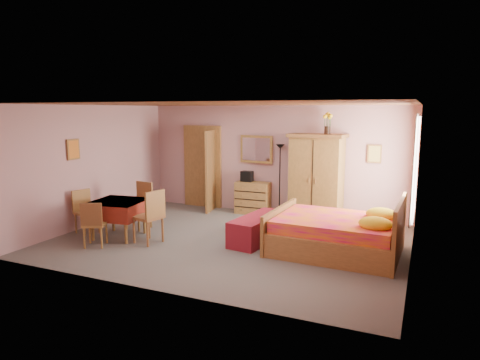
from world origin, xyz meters
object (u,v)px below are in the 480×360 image
at_px(floor_lamp, 280,180).
at_px(sunflower_vase, 328,123).
at_px(dining_table, 119,219).
at_px(wall_mirror, 256,149).
at_px(stereo, 247,176).
at_px(chair_east, 148,216).
at_px(bed, 336,224).
at_px(chest_of_drawers, 253,198).
at_px(chair_west, 87,212).
at_px(chair_north, 138,206).
at_px(chair_south, 95,224).
at_px(wardrobe, 316,178).
at_px(bench, 258,229).

relative_size(floor_lamp, sunflower_vase, 3.58).
bearing_deg(dining_table, wall_mirror, 61.13).
height_order(stereo, sunflower_vase, sunflower_vase).
bearing_deg(dining_table, chair_east, -5.67).
height_order(floor_lamp, bed, floor_lamp).
bearing_deg(stereo, floor_lamp, 3.59).
height_order(chest_of_drawers, wall_mirror, wall_mirror).
height_order(sunflower_vase, chair_east, sunflower_vase).
bearing_deg(wall_mirror, chest_of_drawers, -85.86).
bearing_deg(dining_table, stereo, 62.34).
bearing_deg(stereo, chair_west, -127.84).
bearing_deg(chair_west, chair_north, 149.79).
bearing_deg(chair_south, bed, -5.37).
height_order(stereo, chair_west, stereo).
distance_m(sunflower_vase, dining_table, 4.85).
xyz_separation_m(wall_mirror, bed, (2.41, -2.28, -1.04)).
relative_size(sunflower_vase, chair_east, 0.47).
relative_size(wardrobe, chair_west, 2.23).
relative_size(chest_of_drawers, chair_north, 0.84).
relative_size(floor_lamp, bed, 0.77).
relative_size(bed, chair_north, 2.26).
height_order(wardrobe, chair_north, wardrobe).
xyz_separation_m(sunflower_vase, bench, (-0.84, -2.00, -1.96)).
height_order(floor_lamp, chair_east, floor_lamp).
distance_m(floor_lamp, chair_north, 3.32).
height_order(bed, chair_north, bed).
bearing_deg(chest_of_drawers, wall_mirror, 87.53).
bearing_deg(chair_north, bench, -167.87).
distance_m(floor_lamp, chair_east, 3.45).
xyz_separation_m(chest_of_drawers, dining_table, (-1.70, -2.87, -0.02)).
bearing_deg(sunflower_vase, chest_of_drawers, 179.39).
bearing_deg(chair_west, chair_south, 67.25).
bearing_deg(bed, stereo, 142.77).
height_order(wall_mirror, bench, wall_mirror).
distance_m(chest_of_drawers, chair_north, 2.80).
distance_m(dining_table, chair_east, 0.77).
bearing_deg(bench, chest_of_drawers, 114.52).
xyz_separation_m(bed, chair_east, (-3.36, -0.88, -0.00)).
height_order(wall_mirror, bed, wall_mirror).
bearing_deg(chair_north, wall_mirror, -117.45).
bearing_deg(chest_of_drawers, dining_table, -123.08).
bearing_deg(chair_east, chest_of_drawers, -5.41).
bearing_deg(chair_north, chest_of_drawers, -119.96).
bearing_deg(wardrobe, bed, -62.40).
height_order(chest_of_drawers, floor_lamp, floor_lamp).
distance_m(dining_table, chair_west, 0.78).
xyz_separation_m(stereo, chair_north, (-1.56, -2.24, -0.41)).
relative_size(chair_south, chair_west, 0.96).
bearing_deg(chair_west, sunflower_vase, 140.12).
xyz_separation_m(wall_mirror, chair_south, (-1.72, -3.72, -1.12)).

